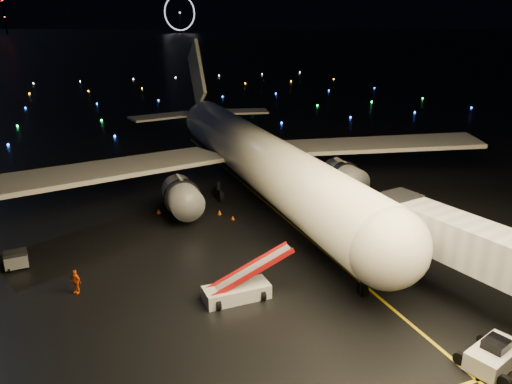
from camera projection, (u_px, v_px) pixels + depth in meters
The scene contains 13 objects.
ground at pixel (67, 54), 296.63m from camera, with size 2000.00×2000.00×0.00m, color black.
lane_centre at pixel (291, 223), 50.59m from camera, with size 0.25×80.00×0.02m, color gold.
airliner at pixel (248, 123), 57.31m from camera, with size 59.01×56.06×16.72m, color silver, non-canonical shape.
pushback_tug at pixel (495, 353), 29.58m from camera, with size 3.75×1.97×1.79m, color silver.
belt_loader at pixel (236, 278), 36.42m from camera, with size 7.15×1.95×3.47m, color silver, non-canonical shape.
crew_c at pixel (76, 281), 37.50m from camera, with size 1.13×0.47×1.93m, color orange.
safety_cone_0 at pixel (233, 218), 51.52m from camera, with size 0.39×0.39×0.45m, color #E65507.
safety_cone_1 at pixel (219, 212), 52.88m from camera, with size 0.42×0.42×0.48m, color #E65507.
safety_cone_2 at pixel (159, 211), 53.16m from camera, with size 0.45×0.45×0.51m, color #E65507.
ferris_wheel at pixel (180, 14), 716.02m from camera, with size 50.00×4.00×52.00m, color black, non-canonical shape.
radio_mast at pixel (3, 9), 651.53m from camera, with size 1.80×1.80×64.00m, color black.
taxiway_lights at pixel (94, 100), 126.25m from camera, with size 164.00×92.00×0.36m, color black, non-canonical shape.
baggage_cart_0 at pixel (16, 260), 41.27m from camera, with size 1.79×1.25×1.52m, color gray.
Camera 1 is at (-8.51, -27.13, 19.65)m, focal length 35.00 mm.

